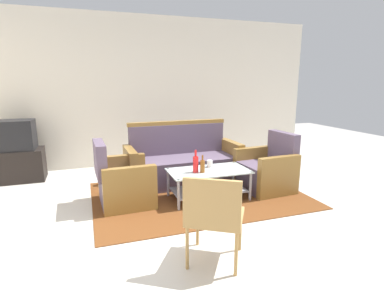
{
  "coord_description": "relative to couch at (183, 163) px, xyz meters",
  "views": [
    {
      "loc": [
        -1.34,
        -3.0,
        1.6
      ],
      "look_at": [
        -0.02,
        0.84,
        0.65
      ],
      "focal_mm": 28.95,
      "sensor_mm": 36.0,
      "label": 1
    }
  ],
  "objects": [
    {
      "name": "bottle_red",
      "position": [
        -0.07,
        -0.83,
        0.21
      ],
      "size": [
        0.07,
        0.07,
        0.3
      ],
      "color": "red",
      "rests_on": "coffee_table"
    },
    {
      "name": "wall_back",
      "position": [
        -0.08,
        1.48,
        1.08
      ],
      "size": [
        6.52,
        0.12,
        2.8
      ],
      "color": "silver",
      "rests_on": "ground"
    },
    {
      "name": "television",
      "position": [
        -2.53,
        0.97,
        0.44
      ],
      "size": [
        0.61,
        0.47,
        0.48
      ],
      "rotation": [
        0.0,
        0.0,
        3.11
      ],
      "color": "black",
      "rests_on": "tv_stand"
    },
    {
      "name": "coffee_table",
      "position": [
        0.12,
        -0.8,
        -0.04
      ],
      "size": [
        1.1,
        0.6,
        0.4
      ],
      "color": "silver",
      "rests_on": "rug"
    },
    {
      "name": "armchair_left",
      "position": [
        -1.02,
        -0.61,
        -0.03
      ],
      "size": [
        0.73,
        0.78,
        0.85
      ],
      "rotation": [
        0.0,
        0.0,
        -1.53
      ],
      "color": "#5B4C60",
      "rests_on": "rug"
    },
    {
      "name": "armchair_right",
      "position": [
        1.09,
        -0.74,
        -0.03
      ],
      "size": [
        0.75,
        0.8,
        0.85
      ],
      "rotation": [
        0.0,
        0.0,
        1.64
      ],
      "color": "#5B4C60",
      "rests_on": "rug"
    },
    {
      "name": "rug",
      "position": [
        0.04,
        -0.64,
        -0.31
      ],
      "size": [
        2.93,
        2.07,
        0.01
      ],
      "primitive_type": "cube",
      "color": "brown",
      "rests_on": "ground"
    },
    {
      "name": "cup",
      "position": [
        0.2,
        -0.65,
        0.14
      ],
      "size": [
        0.08,
        0.08,
        0.1
      ],
      "primitive_type": "cylinder",
      "color": "silver",
      "rests_on": "coffee_table"
    },
    {
      "name": "bottle_brown",
      "position": [
        0.01,
        -0.87,
        0.18
      ],
      "size": [
        0.06,
        0.06,
        0.24
      ],
      "color": "brown",
      "rests_on": "coffee_table"
    },
    {
      "name": "wicker_chair",
      "position": [
        -0.43,
        -2.3,
        0.18
      ],
      "size": [
        0.66,
        0.66,
        0.84
      ],
      "rotation": [
        0.0,
        0.0,
        -0.56
      ],
      "color": "#AD844C",
      "rests_on": "ground"
    },
    {
      "name": "tv_stand",
      "position": [
        -2.53,
        0.97,
        -0.06
      ],
      "size": [
        0.8,
        0.5,
        0.52
      ],
      "primitive_type": "cube",
      "color": "black",
      "rests_on": "ground"
    },
    {
      "name": "couch",
      "position": [
        0.0,
        0.0,
        0.0
      ],
      "size": [
        1.82,
        0.78,
        0.96
      ],
      "rotation": [
        0.0,
        0.0,
        3.17
      ],
      "color": "#5B4C60",
      "rests_on": "rug"
    },
    {
      "name": "ground_plane",
      "position": [
        -0.08,
        -1.58,
        -0.32
      ],
      "size": [
        14.0,
        14.0,
        0.0
      ],
      "primitive_type": "plane",
      "color": "beige"
    }
  ]
}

